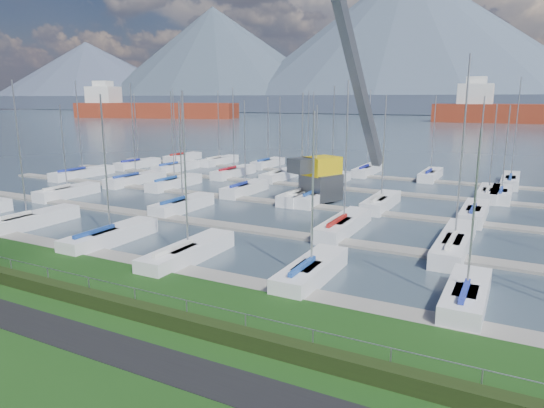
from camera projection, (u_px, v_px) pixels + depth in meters
The scene contains 10 objects.
path at pixel (103, 345), 19.76m from camera, with size 160.00×2.00×0.04m, color black.
water at pixel (495, 119), 247.87m from camera, with size 800.00×540.00×0.20m, color #3D4C59.
hedge at pixel (146, 313), 21.95m from camera, with size 80.00×0.70×0.70m, color black.
fence at pixel (151, 292), 22.11m from camera, with size 0.04×0.04×80.00m, color gray.
foothill at pixel (503, 105), 307.19m from camera, with size 900.00×80.00×12.00m, color #424C60.
mountains at pixel (524, 48), 359.90m from camera, with size 1190.00×360.00×115.00m.
docks at pixel (341, 209), 44.96m from camera, with size 90.00×41.60×0.25m.
crane at pixel (330, 145), 48.51m from camera, with size 6.25×13.47×22.35m.
cargo_ship_west at pixel (149, 110), 257.09m from camera, with size 87.76×39.83×21.50m.
sailboat_fleet at pixel (350, 146), 46.91m from camera, with size 75.34×49.35×13.16m.
Camera 1 is at (14.47, -15.86, 9.86)m, focal length 32.00 mm.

